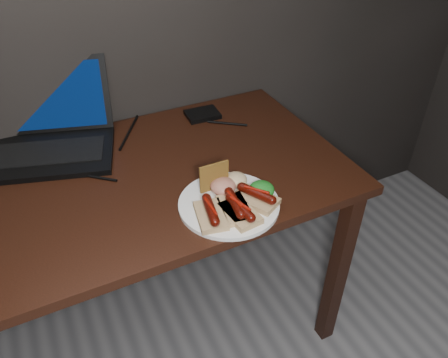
% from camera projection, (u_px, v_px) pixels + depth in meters
% --- Properties ---
extents(desk, '(1.40, 0.70, 0.75)m').
position_uv_depth(desk, '(115.00, 208.00, 1.30)').
color(desk, black).
rests_on(desk, ground).
extents(laptop, '(0.47, 0.43, 0.25)m').
position_uv_depth(laptop, '(49.00, 133.00, 1.37)').
color(laptop, black).
rests_on(laptop, desk).
extents(hard_drive, '(0.12, 0.09, 0.02)m').
position_uv_depth(hard_drive, '(203.00, 114.00, 1.56)').
color(hard_drive, black).
rests_on(hard_drive, desk).
extents(desk_cables, '(1.05, 0.35, 0.01)m').
position_uv_depth(desk_cables, '(89.00, 157.00, 1.35)').
color(desk_cables, black).
rests_on(desk_cables, desk).
extents(plate, '(0.30, 0.30, 0.01)m').
position_uv_depth(plate, '(229.00, 204.00, 1.17)').
color(plate, white).
rests_on(plate, desk).
extents(bread_sausage_left, '(0.09, 0.13, 0.04)m').
position_uv_depth(bread_sausage_left, '(211.00, 213.00, 1.11)').
color(bread_sausage_left, '#D9B87F').
rests_on(bread_sausage_left, plate).
extents(bread_sausage_center, '(0.09, 0.12, 0.04)m').
position_uv_depth(bread_sausage_center, '(235.00, 206.00, 1.13)').
color(bread_sausage_center, '#D9B87F').
rests_on(bread_sausage_center, plate).
extents(bread_sausage_right, '(0.12, 0.13, 0.04)m').
position_uv_depth(bread_sausage_right, '(256.00, 197.00, 1.16)').
color(bread_sausage_right, '#D9B87F').
rests_on(bread_sausage_right, plate).
extents(bread_sausage_extra, '(0.08, 0.12, 0.04)m').
position_uv_depth(bread_sausage_extra, '(240.00, 211.00, 1.12)').
color(bread_sausage_extra, '#D9B87F').
rests_on(bread_sausage_extra, plate).
extents(crispbread, '(0.08, 0.01, 0.08)m').
position_uv_depth(crispbread, '(214.00, 177.00, 1.19)').
color(crispbread, olive).
rests_on(crispbread, plate).
extents(salad_greens, '(0.07, 0.07, 0.04)m').
position_uv_depth(salad_greens, '(262.00, 190.00, 1.18)').
color(salad_greens, '#0F4E13').
rests_on(salad_greens, plate).
extents(salsa_mound, '(0.07, 0.07, 0.04)m').
position_uv_depth(salsa_mound, '(223.00, 186.00, 1.19)').
color(salsa_mound, '#A31019').
rests_on(salsa_mound, plate).
extents(coleslaw_mound, '(0.06, 0.06, 0.04)m').
position_uv_depth(coleslaw_mound, '(236.00, 180.00, 1.22)').
color(coleslaw_mound, beige).
rests_on(coleslaw_mound, plate).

